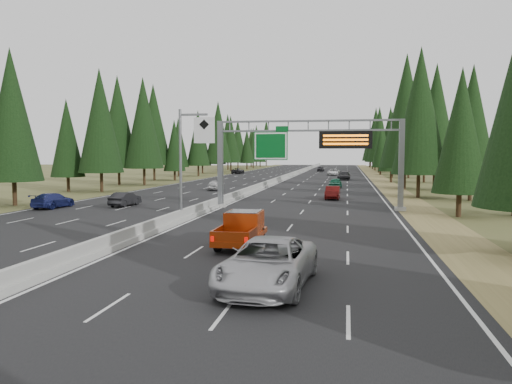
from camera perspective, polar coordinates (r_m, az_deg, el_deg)
road at (r=89.84m, az=2.87°, el=1.27°), size 32.00×260.00×0.08m
shoulder_right at (r=89.29m, az=14.27°, el=1.11°), size 3.60×260.00×0.06m
shoulder_left at (r=93.82m, az=-7.98°, el=1.36°), size 3.60×260.00×0.06m
median_barrier at (r=89.82m, az=2.87°, el=1.51°), size 0.70×260.00×0.85m
sign_gantry at (r=43.91m, az=6.79°, el=4.80°), size 16.75×0.98×7.80m
hov_sign_pole at (r=35.67m, az=-7.75°, el=4.01°), size 2.80×0.50×8.00m
tree_row_right at (r=82.76m, az=17.67°, el=7.26°), size 11.80×241.01×18.77m
tree_row_left at (r=87.33m, az=-12.39°, el=7.14°), size 11.37×240.41×18.45m
silver_minivan at (r=18.33m, az=1.37°, el=-8.15°), size 3.39×6.53×1.76m
red_pickup at (r=26.69m, az=-1.53°, el=-3.97°), size 1.94×5.43×1.77m
car_ahead_green at (r=71.51m, az=9.05°, el=1.02°), size 1.91×4.30×1.44m
car_ahead_dkred at (r=54.12m, az=8.75°, el=-0.07°), size 1.58×4.23×1.38m
car_ahead_dkgrey at (r=94.32m, az=10.02°, el=1.85°), size 2.49×5.44×1.54m
car_ahead_white at (r=113.71m, az=8.88°, el=2.27°), size 2.94×5.53×1.48m
car_ahead_far at (r=137.81m, az=7.41°, el=2.65°), size 1.93×4.37×1.46m
car_onc_near at (r=47.99m, az=-14.73°, el=-0.78°), size 1.63×4.05×1.31m
car_onc_blue at (r=48.32m, az=-22.19°, el=-0.89°), size 2.05×4.75×1.36m
car_onc_white at (r=67.01m, az=-4.79°, el=0.77°), size 1.88×3.90×1.28m
car_onc_far at (r=121.67m, az=-2.08°, el=2.43°), size 2.50×5.05×1.38m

